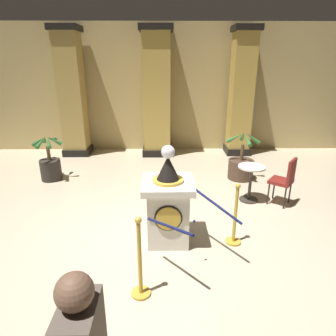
{
  "coord_description": "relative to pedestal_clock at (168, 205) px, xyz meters",
  "views": [
    {
      "loc": [
        0.2,
        -4.22,
        2.69
      ],
      "look_at": [
        0.26,
        -0.2,
        1.22
      ],
      "focal_mm": 31.32,
      "sensor_mm": 36.0,
      "label": 1
    }
  ],
  "objects": [
    {
      "name": "stanchion_near",
      "position": [
        -0.35,
        -1.16,
        -0.24
      ],
      "size": [
        0.24,
        0.24,
        1.07
      ],
      "color": "gold",
      "rests_on": "ground_plane"
    },
    {
      "name": "column_left",
      "position": [
        -2.71,
        4.69,
        1.18
      ],
      "size": [
        0.79,
        0.79,
        3.61
      ],
      "color": "black",
      "rests_on": "ground_plane"
    },
    {
      "name": "stanchion_far",
      "position": [
        1.03,
        -0.09,
        -0.27
      ],
      "size": [
        0.24,
        0.24,
        1.01
      ],
      "color": "gold",
      "rests_on": "ground_plane"
    },
    {
      "name": "pedestal_clock",
      "position": [
        0.0,
        0.0,
        0.0
      ],
      "size": [
        0.77,
        0.77,
        1.57
      ],
      "color": "silver",
      "rests_on": "ground_plane"
    },
    {
      "name": "potted_palm_right",
      "position": [
        1.79,
        2.59,
        -0.31
      ],
      "size": [
        0.81,
        0.8,
        1.18
      ],
      "color": "#4C3828",
      "rests_on": "ground_plane"
    },
    {
      "name": "potted_palm_left",
      "position": [
        -2.77,
        2.59,
        -0.25
      ],
      "size": [
        0.7,
        0.68,
        1.1
      ],
      "color": "#2D2823",
      "rests_on": "ground_plane"
    },
    {
      "name": "cafe_chair_red",
      "position": [
        2.28,
        1.19,
        -0.04
      ],
      "size": [
        0.56,
        0.56,
        0.96
      ],
      "color": "black",
      "rests_on": "ground_plane"
    },
    {
      "name": "ground_plane",
      "position": [
        -0.26,
        0.21,
        -0.62
      ],
      "size": [
        11.86,
        11.86,
        0.0
      ],
      "primitive_type": "plane",
      "color": "beige"
    },
    {
      "name": "cafe_table",
      "position": [
        1.68,
        1.39,
        -0.14
      ],
      "size": [
        0.54,
        0.54,
        0.74
      ],
      "color": "#332D28",
      "rests_on": "ground_plane"
    },
    {
      "name": "column_centre_rear",
      "position": [
        -0.26,
        4.69,
        1.18
      ],
      "size": [
        0.92,
        0.92,
        3.61
      ],
      "color": "black",
      "rests_on": "ground_plane"
    },
    {
      "name": "back_wall",
      "position": [
        -0.26,
        5.25,
        1.26
      ],
      "size": [
        11.86,
        0.16,
        3.76
      ],
      "primitive_type": "cube",
      "color": "tan",
      "rests_on": "ground_plane"
    },
    {
      "name": "column_right",
      "position": [
        2.19,
        4.69,
        1.18
      ],
      "size": [
        0.74,
        0.74,
        3.61
      ],
      "color": "black",
      "rests_on": "ground_plane"
    },
    {
      "name": "velvet_rope",
      "position": [
        0.34,
        -0.63,
        0.17
      ],
      "size": [
        1.26,
        1.25,
        0.22
      ],
      "color": "#141947"
    }
  ]
}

